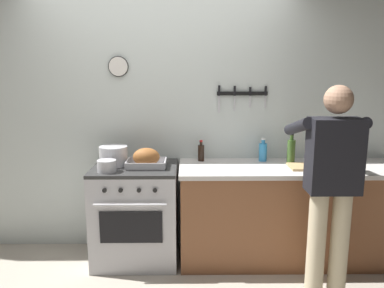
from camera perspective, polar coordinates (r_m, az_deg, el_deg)
The scene contains 11 objects.
wall_back at distance 3.79m, azimuth -4.61°, elevation 3.95°, with size 6.00×0.13×2.60m.
counter_block at distance 3.76m, azimuth 14.07°, elevation -9.81°, with size 2.03×0.65×0.90m.
stove at distance 3.67m, azimuth -8.27°, elevation -10.11°, with size 0.76×0.67×0.90m.
person_cook at distance 3.11m, azimuth 19.90°, elevation -4.92°, with size 0.51×0.63×1.66m.
roasting_pan at distance 3.48m, azimuth -6.76°, elevation -2.16°, with size 0.35×0.26×0.18m.
stock_pot at distance 3.59m, azimuth -11.51°, elevation -1.72°, with size 0.26×0.26×0.18m.
saucepan at distance 3.39m, azimuth -12.48°, elevation -3.18°, with size 0.16×0.16×0.10m.
cutting_board at distance 3.60m, azimuth 16.95°, elevation -3.24°, with size 0.36×0.24×0.02m, color tan.
bottle_olive_oil at distance 3.69m, azimuth 14.42°, elevation -1.01°, with size 0.07×0.07×0.28m.
bottle_dish_soap at distance 3.74m, azimuth 10.42°, elevation -1.11°, with size 0.08×0.08×0.22m.
bottle_soy_sauce at distance 3.68m, azimuth 1.34°, elevation -1.24°, with size 0.06×0.06×0.20m.
Camera 1 is at (0.26, -2.39, 1.79)m, focal length 36.12 mm.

